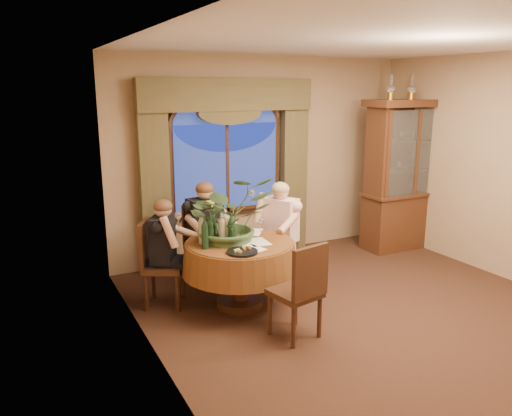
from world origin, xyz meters
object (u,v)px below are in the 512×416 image
china_cabinet (405,175)px  chair_right (275,246)px  centerpiece_plant (228,185)px  chair_front_left (295,290)px  wine_bottle_0 (212,225)px  oil_lamp_right (431,87)px  oil_lamp_center (412,87)px  stoneware_vase (227,229)px  person_scarf (205,233)px  person_back (163,253)px  person_pink (281,233)px  chair_back (164,264)px  wine_bottle_5 (210,231)px  chair_back_right (206,246)px  oil_lamp_left (391,87)px  wine_bottle_4 (231,229)px  olive_bowl (244,239)px  dining_table (240,274)px  wine_bottle_2 (205,233)px  wine_bottle_3 (202,229)px  wine_bottle_1 (222,228)px

china_cabinet → chair_right: (-2.43, -0.40, -0.62)m
centerpiece_plant → chair_front_left: bearing=-76.1°
wine_bottle_0 → oil_lamp_right: bearing=9.5°
oil_lamp_center → stoneware_vase: (-3.23, -0.74, -1.49)m
person_scarf → centerpiece_plant: size_ratio=1.22×
china_cabinet → wine_bottle_0: size_ratio=6.68×
person_back → person_pink: bearing=119.4°
chair_back → wine_bottle_5: size_ratio=2.91×
chair_right → wine_bottle_0: size_ratio=2.91×
chair_right → stoneware_vase: size_ratio=3.54×
chair_back_right → chair_front_left: bearing=93.0°
china_cabinet → stoneware_vase: (-3.23, -0.74, -0.22)m
oil_lamp_left → person_back: size_ratio=0.28×
chair_right → person_pink: person_pink is taller
person_scarf → wine_bottle_0: 0.67m
oil_lamp_right → wine_bottle_4: bearing=-166.6°
chair_back → olive_bowl: bearing=90.8°
dining_table → chair_back_right: size_ratio=1.32×
person_pink → stoneware_vase: size_ratio=4.72×
oil_lamp_center → wine_bottle_2: (-3.54, -0.89, -1.46)m
china_cabinet → person_back: (-3.84, -0.39, -0.50)m
oil_lamp_center → olive_bowl: size_ratio=1.98×
chair_back_right → person_pink: bearing=148.0°
stoneware_vase → olive_bowl: size_ratio=1.58×
wine_bottle_2 → chair_back: bearing=123.8°
oil_lamp_right → wine_bottle_2: bearing=-167.3°
chair_back → wine_bottle_4: wine_bottle_4 is taller
chair_right → person_scarf: bearing=31.9°
stoneware_vase → olive_bowl: 0.22m
olive_bowl → china_cabinet: bearing=15.3°
china_cabinet → wine_bottle_2: china_cabinet is taller
stoneware_vase → wine_bottle_3: wine_bottle_3 is taller
oil_lamp_center → chair_back_right: oil_lamp_center is taller
wine_bottle_3 → stoneware_vase: bearing=-8.0°
oil_lamp_right → centerpiece_plant: bearing=-168.9°
oil_lamp_center → wine_bottle_5: (-3.46, -0.82, -1.46)m
person_back → wine_bottle_2: 0.66m
person_pink → china_cabinet: bearing=-108.1°
oil_lamp_center → centerpiece_plant: size_ratio=0.32×
dining_table → chair_back_right: 0.82m
chair_back → chair_front_left: bearing=64.2°
chair_back → wine_bottle_0: bearing=97.0°
person_scarf → oil_lamp_center: bearing=174.0°
wine_bottle_0 → wine_bottle_2: bearing=-125.7°
stoneware_vase → oil_lamp_right: bearing=11.6°
person_scarf → wine_bottle_0: size_ratio=3.89×
dining_table → wine_bottle_2: bearing=-171.4°
dining_table → wine_bottle_1: size_ratio=3.84×
person_back → person_scarf: (0.64, 0.37, 0.04)m
chair_back_right → wine_bottle_0: (-0.15, -0.60, 0.44)m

